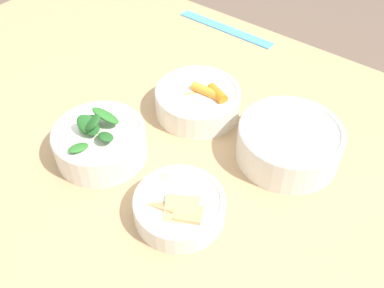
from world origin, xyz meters
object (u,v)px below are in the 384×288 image
object	(u,v)px
bowl_cookies	(180,206)
bowl_carrots	(198,100)
bowl_beans_hotdog	(289,143)
ruler	(225,29)
bowl_greens	(100,141)

from	to	relation	value
bowl_cookies	bowl_carrots	bearing A→B (deg)	120.93
bowl_carrots	bowl_beans_hotdog	xyz separation A→B (m)	(0.20, -0.00, 0.00)
bowl_beans_hotdog	ruler	world-z (taller)	bowl_beans_hotdog
bowl_cookies	ruler	world-z (taller)	bowl_cookies
bowl_greens	bowl_cookies	bearing A→B (deg)	-4.95
bowl_greens	bowl_beans_hotdog	distance (m)	0.32
bowl_greens	ruler	xyz separation A→B (m)	(-0.07, 0.49, -0.03)
bowl_beans_hotdog	bowl_cookies	bearing A→B (deg)	-107.88
bowl_cookies	ruler	size ratio (longest dim) A/B	0.54
bowl_greens	bowl_beans_hotdog	world-z (taller)	bowl_greens
bowl_carrots	bowl_greens	xyz separation A→B (m)	(-0.06, -0.20, 0.00)
bowl_carrots	ruler	world-z (taller)	bowl_carrots
bowl_greens	bowl_cookies	xyz separation A→B (m)	(0.19, -0.02, -0.01)
bowl_carrots	bowl_greens	size ratio (longest dim) A/B	1.02
bowl_carrots	bowl_beans_hotdog	world-z (taller)	bowl_beans_hotdog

